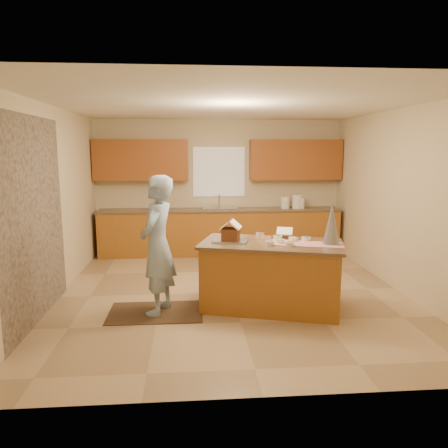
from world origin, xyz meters
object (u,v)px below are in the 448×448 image
at_px(island_base, 271,277).
at_px(boy, 158,245).
at_px(tinsel_tree, 332,224).
at_px(gingerbread_house, 231,232).

distance_m(island_base, boy, 1.55).
relative_size(island_base, tinsel_tree, 3.27).
distance_m(tinsel_tree, gingerbread_house, 1.30).
bearing_deg(tinsel_tree, gingerbread_house, 168.05).
bearing_deg(gingerbread_house, boy, -169.63).
xyz_separation_m(tinsel_tree, gingerbread_house, (-1.27, 0.27, -0.14)).
bearing_deg(gingerbread_house, tinsel_tree, -11.95).
relative_size(tinsel_tree, gingerbread_house, 1.59).
bearing_deg(boy, island_base, 110.13).
xyz_separation_m(boy, gingerbread_house, (0.95, 0.17, 0.12)).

